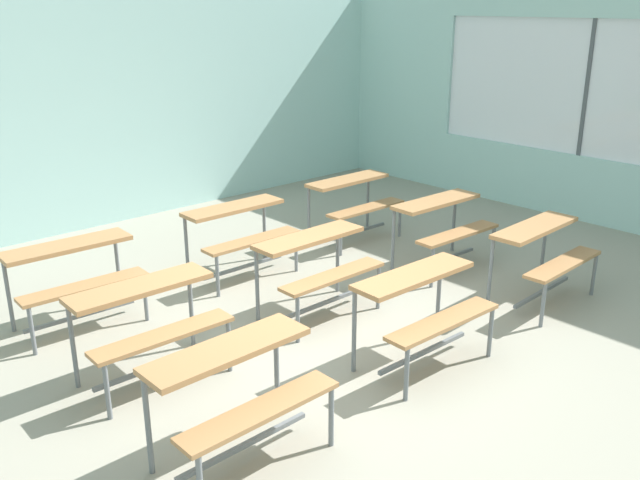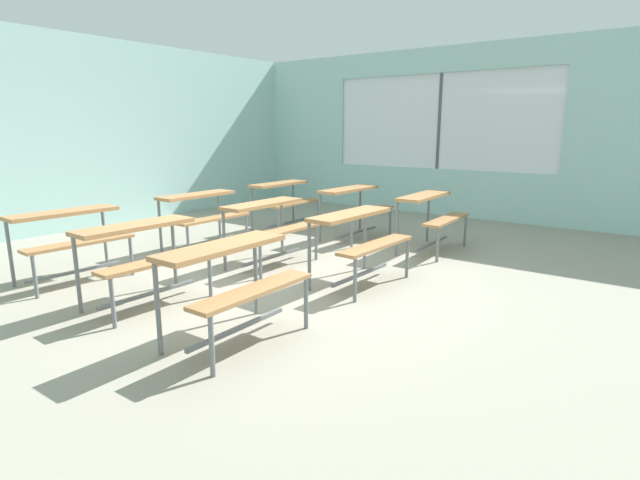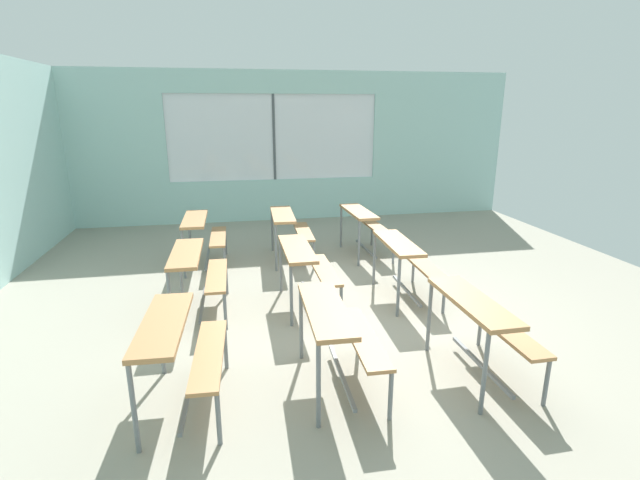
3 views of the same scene
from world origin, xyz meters
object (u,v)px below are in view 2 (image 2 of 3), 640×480
object	(u,v)px
desk_bench_r0c0	(233,269)
desk_bench_r1c0	(143,245)
desk_bench_r0c1	(359,231)
desk_bench_r1c2	(355,201)
desk_bench_r2c0	(69,229)
desk_bench_r1c1	(270,218)
desk_bench_r0c2	(432,209)
desk_bench_r2c2	(285,194)
desk_bench_r2c1	(203,208)

from	to	relation	value
desk_bench_r0c0	desk_bench_r1c0	world-z (taller)	same
desk_bench_r0c1	desk_bench_r1c2	bearing A→B (deg)	35.42
desk_bench_r1c0	desk_bench_r2c0	size ratio (longest dim) A/B	0.99
desk_bench_r1c1	desk_bench_r2c0	bearing A→B (deg)	143.41
desk_bench_r0c2	desk_bench_r2c0	bearing A→B (deg)	142.57
desk_bench_r0c0	desk_bench_r1c1	size ratio (longest dim) A/B	1.00
desk_bench_r0c2	desk_bench_r1c2	bearing A→B (deg)	87.73
desk_bench_r1c0	desk_bench_r2c2	distance (m)	3.65
desk_bench_r0c1	desk_bench_r1c0	xyz separation A→B (m)	(-1.69, 1.24, 0.00)
desk_bench_r0c2	desk_bench_r0c1	bearing A→B (deg)	178.03
desk_bench_r2c1	desk_bench_r0c2	bearing A→B (deg)	-54.47
desk_bench_r0c0	desk_bench_r1c1	world-z (taller)	same
desk_bench_r2c0	desk_bench_r2c1	bearing A→B (deg)	1.88
desk_bench_r0c0	desk_bench_r2c2	xyz separation A→B (m)	(3.51, 2.49, 0.00)
desk_bench_r0c1	desk_bench_r1c0	bearing A→B (deg)	145.57
desk_bench_r0c2	desk_bench_r1c1	world-z (taller)	same
desk_bench_r1c0	desk_bench_r2c0	world-z (taller)	same
desk_bench_r0c1	desk_bench_r2c2	distance (m)	3.03
desk_bench_r1c2	desk_bench_r0c1	bearing A→B (deg)	-144.06
desk_bench_r1c0	desk_bench_r0c1	bearing A→B (deg)	-34.66
desk_bench_r0c0	desk_bench_r2c2	world-z (taller)	same
desk_bench_r2c1	desk_bench_r2c2	world-z (taller)	same
desk_bench_r1c2	desk_bench_r2c1	world-z (taller)	same
desk_bench_r1c0	desk_bench_r1c1	size ratio (longest dim) A/B	1.01
desk_bench_r0c0	desk_bench_r2c0	distance (m)	2.51
desk_bench_r0c0	desk_bench_r1c0	bearing A→B (deg)	85.94
desk_bench_r1c1	desk_bench_r2c2	distance (m)	2.14
desk_bench_r0c2	desk_bench_r1c0	world-z (taller)	same
desk_bench_r0c1	desk_bench_r1c1	world-z (taller)	same
desk_bench_r1c1	desk_bench_r1c2	size ratio (longest dim) A/B	0.98
desk_bench_r2c2	desk_bench_r1c0	bearing A→B (deg)	-159.55
desk_bench_r1c2	desk_bench_r2c1	bearing A→B (deg)	145.79
desk_bench_r0c2	desk_bench_r2c0	distance (m)	4.30
desk_bench_r0c0	desk_bench_r0c1	world-z (taller)	same
desk_bench_r1c0	desk_bench_r2c1	size ratio (longest dim) A/B	1.01
desk_bench_r1c0	desk_bench_r1c2	xyz separation A→B (m)	(3.48, -0.05, 0.00)
desk_bench_r1c1	desk_bench_r1c2	world-z (taller)	same
desk_bench_r0c1	desk_bench_r2c1	xyz separation A→B (m)	(0.05, 2.47, 0.00)
desk_bench_r0c1	desk_bench_r0c2	size ratio (longest dim) A/B	1.00
desk_bench_r2c2	desk_bench_r0c2	bearing A→B (deg)	-88.53
desk_bench_r0c2	desk_bench_r2c1	xyz separation A→B (m)	(-1.73, 2.48, 0.00)
desk_bench_r0c0	desk_bench_r2c1	distance (m)	3.08
desk_bench_r0c1	desk_bench_r2c1	world-z (taller)	same
desk_bench_r0c1	desk_bench_r0c2	bearing A→B (deg)	1.68
desk_bench_r0c0	desk_bench_r1c2	bearing A→B (deg)	18.29
desk_bench_r0c1	desk_bench_r1c1	distance (m)	1.23
desk_bench_r1c2	desk_bench_r2c1	distance (m)	2.16
desk_bench_r1c1	desk_bench_r0c2	bearing A→B (deg)	-34.88
desk_bench_r1c2	desk_bench_r2c0	bearing A→B (deg)	161.84
desk_bench_r2c0	desk_bench_r0c1	bearing A→B (deg)	-52.77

